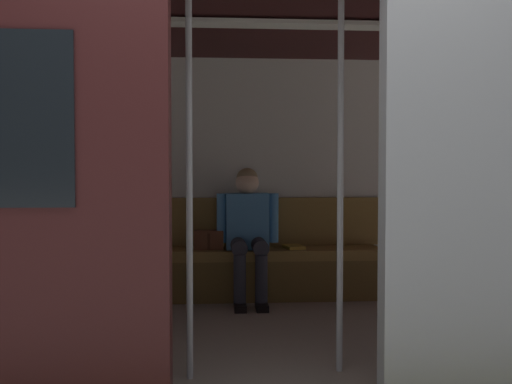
% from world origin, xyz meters
% --- Properties ---
extents(train_car, '(6.40, 2.97, 2.33)m').
position_xyz_m(train_car, '(0.06, -1.31, 1.56)').
color(train_car, silver).
rests_on(train_car, ground_plane).
extents(bench_seat, '(2.43, 0.44, 0.45)m').
position_xyz_m(bench_seat, '(0.00, -2.46, 0.35)').
color(bench_seat, olive).
rests_on(bench_seat, ground_plane).
extents(person_seated, '(0.55, 0.67, 1.18)m').
position_xyz_m(person_seated, '(-0.00, -2.41, 0.67)').
color(person_seated, '#4C8CC6').
rests_on(person_seated, ground_plane).
extents(handbag, '(0.26, 0.15, 0.17)m').
position_xyz_m(handbag, '(0.35, -2.48, 0.54)').
color(handbag, brown).
rests_on(handbag, bench_seat).
extents(book, '(0.19, 0.25, 0.03)m').
position_xyz_m(book, '(-0.42, -2.48, 0.47)').
color(book, gold).
rests_on(book, bench_seat).
extents(grab_pole_door, '(0.04, 0.04, 2.19)m').
position_xyz_m(grab_pole_door, '(0.42, -0.53, 1.09)').
color(grab_pole_door, silver).
rests_on(grab_pole_door, ground_plane).
extents(grab_pole_far, '(0.04, 0.04, 2.19)m').
position_xyz_m(grab_pole_far, '(-0.42, -0.59, 1.09)').
color(grab_pole_far, silver).
rests_on(grab_pole_far, ground_plane).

